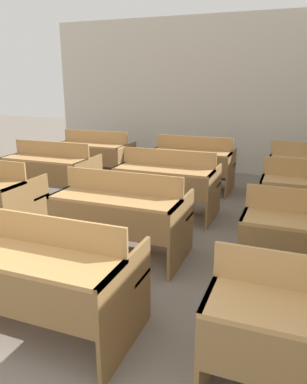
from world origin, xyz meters
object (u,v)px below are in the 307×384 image
bench_second_center (121,213)px  bench_back_left (95,154)px  bench_front_center (42,274)px  bench_back_center (193,162)px  bench_third_center (167,181)px  bench_third_left (51,170)px

bench_second_center → bench_back_left: size_ratio=1.00×
bench_front_center → bench_back_center: same height
bench_third_center → bench_back_left: 2.28m
bench_third_center → bench_back_center: same height
bench_third_center → bench_front_center: bearing=-89.9°
bench_front_center → bench_back_left: (-1.85, 3.96, 0.00)m
bench_back_left → bench_back_center: bearing=-1.0°
bench_third_center → bench_back_center: size_ratio=1.00×
bench_third_left → bench_third_center: size_ratio=1.00×
bench_front_center → bench_second_center: same height
bench_third_left → bench_third_center: (1.83, -0.02, 0.00)m
bench_front_center → bench_back_center: 3.93m
bench_front_center → bench_third_center: 2.62m
bench_front_center → bench_second_center: 1.31m
bench_back_left → bench_third_center: bearing=-36.0°
bench_front_center → bench_third_left: size_ratio=1.00×
bench_third_left → bench_third_center: 1.83m
bench_third_center → bench_back_center: (-0.01, 1.31, 0.00)m
bench_second_center → bench_back_center: same height
bench_third_center → bench_back_left: (-1.84, 1.34, 0.00)m
bench_front_center → bench_back_center: size_ratio=1.00×
bench_second_center → bench_back_left: (-1.81, 2.65, 0.00)m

